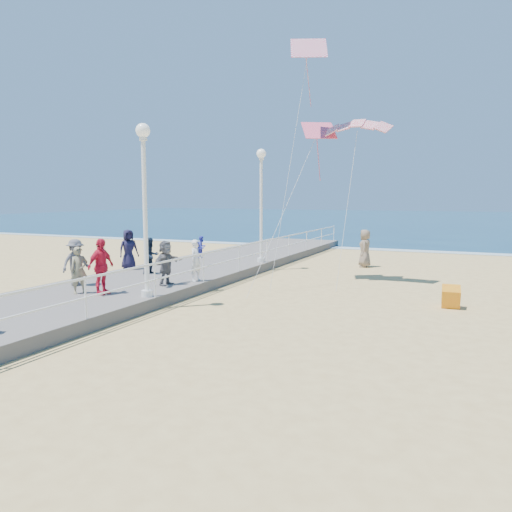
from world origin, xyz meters
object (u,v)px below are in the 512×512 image
at_px(woman_holding_toddler, 196,260).
at_px(spectator_4, 129,249).
at_px(box_kite, 451,299).
at_px(spectator_2, 76,262).
at_px(spectator_5, 166,263).
at_px(lamp_post_mid, 145,192).
at_px(spectator_3, 101,266).
at_px(spectator_7, 151,256).
at_px(lamp_post_far, 261,193).
at_px(beach_walker_c, 365,248).
at_px(toddler_held, 202,247).
at_px(spectator_6, 79,270).

relative_size(woman_holding_toddler, spectator_4, 0.90).
xyz_separation_m(woman_holding_toddler, box_kite, (8.76, 0.93, -0.87)).
relative_size(spectator_2, spectator_5, 1.03).
distance_m(lamp_post_mid, spectator_3, 2.84).
height_order(woman_holding_toddler, spectator_7, woman_holding_toddler).
bearing_deg(lamp_post_mid, spectator_7, 124.29).
height_order(lamp_post_far, box_kite, lamp_post_far).
xyz_separation_m(spectator_3, spectator_5, (0.93, 2.26, -0.11)).
height_order(spectator_7, beach_walker_c, beach_walker_c).
xyz_separation_m(lamp_post_far, spectator_4, (-4.25, -4.49, -2.40)).
bearing_deg(lamp_post_mid, beach_walker_c, 70.51).
relative_size(toddler_held, spectator_6, 0.54).
distance_m(spectator_4, spectator_5, 4.43).
bearing_deg(spectator_3, spectator_6, 107.08).
distance_m(lamp_post_mid, beach_walker_c, 13.15).
bearing_deg(spectator_3, spectator_2, 68.21).
distance_m(spectator_6, beach_walker_c, 14.21).
relative_size(spectator_2, spectator_6, 1.08).
bearing_deg(spectator_4, spectator_3, -119.94).
height_order(spectator_3, spectator_6, spectator_3).
bearing_deg(lamp_post_mid, toddler_held, 88.24).
bearing_deg(spectator_2, box_kite, -62.83).
distance_m(lamp_post_far, toddler_held, 6.09).
xyz_separation_m(spectator_5, spectator_7, (-2.02, 1.91, -0.06)).
distance_m(spectator_2, box_kite, 12.67).
relative_size(lamp_post_mid, box_kite, 8.87).
distance_m(lamp_post_mid, spectator_6, 3.42).
relative_size(lamp_post_mid, spectator_3, 2.95).
height_order(toddler_held, box_kite, toddler_held).
distance_m(lamp_post_far, spectator_5, 7.48).
bearing_deg(lamp_post_far, toddler_held, -89.00).
distance_m(toddler_held, spectator_6, 4.45).
distance_m(lamp_post_far, spectator_4, 6.63).
bearing_deg(box_kite, toddler_held, -179.20).
height_order(beach_walker_c, box_kite, beach_walker_c).
bearing_deg(spectator_4, beach_walker_c, -17.54).
xyz_separation_m(spectator_4, spectator_7, (1.61, -0.63, -0.13)).
height_order(spectator_5, beach_walker_c, spectator_5).
relative_size(lamp_post_mid, spectator_2, 3.24).
relative_size(toddler_held, spectator_4, 0.48).
bearing_deg(spectator_7, spectator_5, -113.56).
distance_m(spectator_4, box_kite, 13.01).
xyz_separation_m(lamp_post_far, woman_holding_toddler, (-0.05, -5.90, -2.49)).
xyz_separation_m(lamp_post_mid, woman_holding_toddler, (-0.05, 3.10, -2.49)).
xyz_separation_m(spectator_2, box_kite, (12.16, 3.45, -0.92)).
bearing_deg(spectator_7, lamp_post_far, -7.50).
bearing_deg(box_kite, spectator_4, 173.50).
bearing_deg(woman_holding_toddler, spectator_5, 162.80).
distance_m(spectator_3, spectator_4, 5.51).
relative_size(spectator_3, beach_walker_c, 0.96).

